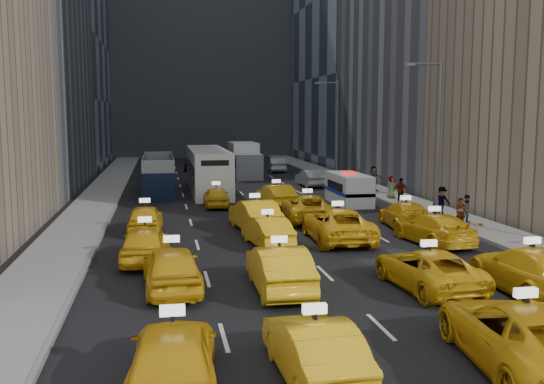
# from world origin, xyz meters

# --- Properties ---
(ground) EXTENTS (160.00, 160.00, 0.00)m
(ground) POSITION_xyz_m (0.00, 0.00, 0.00)
(ground) COLOR black
(ground) RESTS_ON ground
(sidewalk_west) EXTENTS (3.00, 90.00, 0.15)m
(sidewalk_west) POSITION_xyz_m (-10.50, 25.00, 0.07)
(sidewalk_west) COLOR gray
(sidewalk_west) RESTS_ON ground
(sidewalk_east) EXTENTS (3.00, 90.00, 0.15)m
(sidewalk_east) POSITION_xyz_m (10.50, 25.00, 0.07)
(sidewalk_east) COLOR gray
(sidewalk_east) RESTS_ON ground
(curb_west) EXTENTS (0.15, 90.00, 0.18)m
(curb_west) POSITION_xyz_m (-9.05, 25.00, 0.09)
(curb_west) COLOR slate
(curb_west) RESTS_ON ground
(curb_east) EXTENTS (0.15, 90.00, 0.18)m
(curb_east) POSITION_xyz_m (9.05, 25.00, 0.09)
(curb_east) COLOR slate
(curb_east) RESTS_ON ground
(building_backdrop) EXTENTS (30.00, 12.00, 40.00)m
(building_backdrop) POSITION_xyz_m (0.00, 72.00, 20.00)
(building_backdrop) COLOR slate
(building_backdrop) RESTS_ON ground
(streetlight_near) EXTENTS (2.15, 0.22, 9.00)m
(streetlight_near) POSITION_xyz_m (9.18, 12.00, 4.92)
(streetlight_near) COLOR #595B60
(streetlight_near) RESTS_ON ground
(streetlight_far) EXTENTS (2.15, 0.22, 9.00)m
(streetlight_far) POSITION_xyz_m (9.18, 32.00, 4.92)
(streetlight_far) COLOR #595B60
(streetlight_far) RESTS_ON ground
(taxi_0) EXTENTS (2.21, 4.83, 1.61)m
(taxi_0) POSITION_xyz_m (-5.91, -7.01, 0.80)
(taxi_0) COLOR gold
(taxi_0) RESTS_ON ground
(taxi_1) EXTENTS (1.70, 4.47, 1.46)m
(taxi_1) POSITION_xyz_m (-2.74, -7.01, 0.73)
(taxi_1) COLOR gold
(taxi_1) RESTS_ON ground
(taxi_2) EXTENTS (3.38, 6.11, 1.62)m
(taxi_2) POSITION_xyz_m (2.35, -7.24, 0.81)
(taxi_2) COLOR gold
(taxi_2) RESTS_ON ground
(taxi_4) EXTENTS (2.12, 4.79, 1.60)m
(taxi_4) POSITION_xyz_m (-5.78, 0.72, 0.80)
(taxi_4) COLOR gold
(taxi_4) RESTS_ON ground
(taxi_5) EXTENTS (1.70, 4.84, 1.59)m
(taxi_5) POSITION_xyz_m (-2.17, 0.02, 0.80)
(taxi_5) COLOR gold
(taxi_5) RESTS_ON ground
(taxi_6) EXTENTS (2.63, 5.16, 1.40)m
(taxi_6) POSITION_xyz_m (2.97, -0.64, 0.70)
(taxi_6) COLOR gold
(taxi_6) RESTS_ON ground
(taxi_7) EXTENTS (2.40, 5.61, 1.61)m
(taxi_7) POSITION_xyz_m (6.13, -1.80, 0.81)
(taxi_7) COLOR gold
(taxi_7) RESTS_ON ground
(taxi_8) EXTENTS (2.13, 4.69, 1.56)m
(taxi_8) POSITION_xyz_m (-6.78, 5.04, 0.78)
(taxi_8) COLOR gold
(taxi_8) RESTS_ON ground
(taxi_9) EXTENTS (1.94, 4.34, 1.38)m
(taxi_9) POSITION_xyz_m (-1.32, 7.16, 0.69)
(taxi_9) COLOR gold
(taxi_9) RESTS_ON ground
(taxi_10) EXTENTS (2.91, 5.89, 1.61)m
(taxi_10) POSITION_xyz_m (2.17, 7.64, 0.80)
(taxi_10) COLOR gold
(taxi_10) RESTS_ON ground
(taxi_11) EXTENTS (2.56, 5.22, 1.46)m
(taxi_11) POSITION_xyz_m (6.40, 6.16, 0.73)
(taxi_11) COLOR gold
(taxi_11) RESTS_ON ground
(taxi_12) EXTENTS (1.83, 4.30, 1.45)m
(taxi_12) POSITION_xyz_m (-6.94, 11.48, 0.73)
(taxi_12) COLOR gold
(taxi_12) RESTS_ON ground
(taxi_13) EXTENTS (2.29, 5.12, 1.63)m
(taxi_13) POSITION_xyz_m (-1.32, 11.02, 0.82)
(taxi_13) COLOR gold
(taxi_13) RESTS_ON ground
(taxi_14) EXTENTS (2.99, 5.64, 1.51)m
(taxi_14) POSITION_xyz_m (2.08, 13.34, 0.76)
(taxi_14) COLOR gold
(taxi_14) RESTS_ON ground
(taxi_15) EXTENTS (2.43, 5.04, 1.42)m
(taxi_15) POSITION_xyz_m (6.70, 10.24, 0.71)
(taxi_15) COLOR gold
(taxi_15) RESTS_ON ground
(taxi_16) EXTENTS (1.68, 4.00, 1.35)m
(taxi_16) POSITION_xyz_m (-2.56, 19.47, 0.68)
(taxi_16) COLOR gold
(taxi_16) RESTS_ON ground
(taxi_17) EXTENTS (2.12, 4.70, 1.50)m
(taxi_17) POSITION_xyz_m (1.31, 18.71, 0.75)
(taxi_17) COLOR gold
(taxi_17) RESTS_ON ground
(nypd_van) EXTENTS (2.24, 5.21, 2.20)m
(nypd_van) POSITION_xyz_m (6.42, 19.28, 0.99)
(nypd_van) COLOR silver
(nypd_van) RESTS_ON ground
(double_decker) EXTENTS (2.52, 10.00, 2.89)m
(double_decker) POSITION_xyz_m (-6.27, 27.13, 1.43)
(double_decker) COLOR black
(double_decker) RESTS_ON ground
(city_bus) EXTENTS (3.82, 13.19, 3.36)m
(city_bus) POSITION_xyz_m (-2.47, 27.63, 1.67)
(city_bus) COLOR silver
(city_bus) RESTS_ON ground
(box_truck) EXTENTS (3.33, 7.51, 3.32)m
(box_truck) POSITION_xyz_m (1.93, 38.33, 1.64)
(box_truck) COLOR white
(box_truck) RESTS_ON ground
(misc_car_0) EXTENTS (1.76, 4.28, 1.38)m
(misc_car_0) POSITION_xyz_m (6.28, 29.60, 0.69)
(misc_car_0) COLOR #95979C
(misc_car_0) RESTS_ON ground
(misc_car_1) EXTENTS (2.72, 5.40, 1.46)m
(misc_car_1) POSITION_xyz_m (-6.65, 39.48, 0.73)
(misc_car_1) COLOR black
(misc_car_1) RESTS_ON ground
(misc_car_2) EXTENTS (2.45, 4.88, 1.36)m
(misc_car_2) POSITION_xyz_m (2.73, 46.67, 0.68)
(misc_car_2) COLOR slate
(misc_car_2) RESTS_ON ground
(misc_car_3) EXTENTS (2.26, 4.88, 1.62)m
(misc_car_3) POSITION_xyz_m (-2.61, 45.90, 0.81)
(misc_car_3) COLOR black
(misc_car_3) RESTS_ON ground
(misc_car_4) EXTENTS (2.04, 4.70, 1.50)m
(misc_car_4) POSITION_xyz_m (6.05, 43.04, 0.75)
(misc_car_4) COLOR #929498
(misc_car_4) RESTS_ON ground
(pedestrian_0) EXTENTS (0.59, 0.41, 1.53)m
(pedestrian_0) POSITION_xyz_m (9.41, 9.31, 0.92)
(pedestrian_0) COLOR gray
(pedestrian_0) RESTS_ON sidewalk_east
(pedestrian_1) EXTENTS (0.76, 0.45, 1.53)m
(pedestrian_1) POSITION_xyz_m (10.34, 10.36, 0.92)
(pedestrian_1) COLOR gray
(pedestrian_1) RESTS_ON sidewalk_east
(pedestrian_2) EXTENTS (1.14, 0.58, 1.69)m
(pedestrian_2) POSITION_xyz_m (10.08, 12.93, 0.99)
(pedestrian_2) COLOR gray
(pedestrian_2) RESTS_ON sidewalk_east
(pedestrian_3) EXTENTS (1.04, 0.54, 1.71)m
(pedestrian_3) POSITION_xyz_m (9.48, 17.67, 1.01)
(pedestrian_3) COLOR gray
(pedestrian_3) RESTS_ON sidewalk_east
(pedestrian_4) EXTENTS (0.87, 0.65, 1.59)m
(pedestrian_4) POSITION_xyz_m (9.96, 20.52, 0.94)
(pedestrian_4) COLOR gray
(pedestrian_4) RESTS_ON sidewalk_east
(pedestrian_5) EXTENTS (1.85, 1.09, 1.93)m
(pedestrian_5) POSITION_xyz_m (10.09, 24.48, 1.11)
(pedestrian_5) COLOR gray
(pedestrian_5) RESTS_ON sidewalk_east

